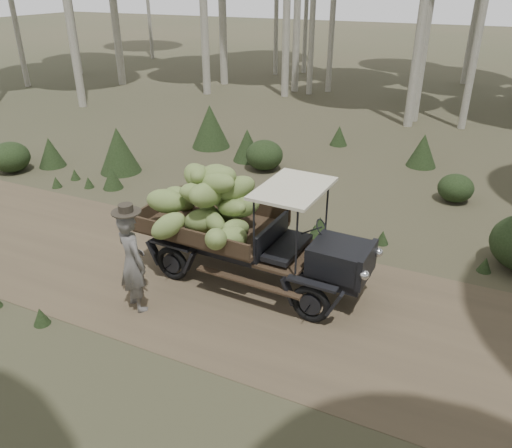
{
  "coord_description": "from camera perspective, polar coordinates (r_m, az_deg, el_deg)",
  "views": [
    {
      "loc": [
        4.23,
        -6.59,
        5.03
      ],
      "look_at": [
        0.89,
        0.49,
        1.14
      ],
      "focal_mm": 35.0,
      "sensor_mm": 36.0,
      "label": 1
    }
  ],
  "objects": [
    {
      "name": "ground",
      "position": [
        9.31,
        -6.31,
        -6.47
      ],
      "size": [
        120.0,
        120.0,
        0.0
      ],
      "primitive_type": "plane",
      "color": "#473D2B",
      "rests_on": "ground"
    },
    {
      "name": "undergrowth",
      "position": [
        8.51,
        1.97,
        -5.41
      ],
      "size": [
        24.08,
        20.15,
        1.38
      ],
      "color": "#233319",
      "rests_on": "ground"
    },
    {
      "name": "banana_truck",
      "position": [
        8.87,
        -3.13,
        1.28
      ],
      "size": [
        4.46,
        2.13,
        2.18
      ],
      "rotation": [
        0.0,
        0.0,
        -0.04
      ],
      "color": "black",
      "rests_on": "ground"
    },
    {
      "name": "farmer",
      "position": [
        8.35,
        -13.95,
        -4.1
      ],
      "size": [
        0.76,
        0.65,
        1.9
      ],
      "rotation": [
        0.0,
        0.0,
        2.7
      ],
      "color": "#5E5A56",
      "rests_on": "ground"
    },
    {
      "name": "dirt_track",
      "position": [
        9.31,
        -6.31,
        -6.45
      ],
      "size": [
        70.0,
        4.0,
        0.01
      ],
      "primitive_type": "cube",
      "color": "brown",
      "rests_on": "ground"
    }
  ]
}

